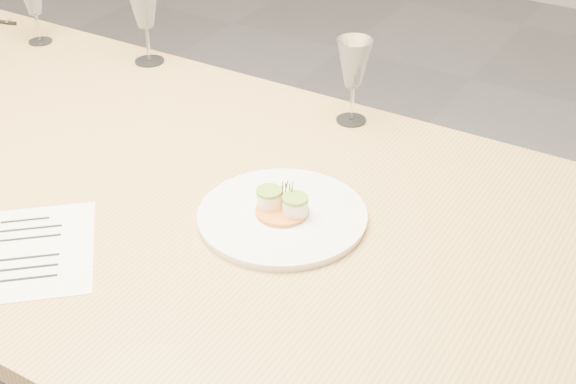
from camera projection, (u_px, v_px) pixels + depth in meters
The scene contains 5 objects.
dining_table at pixel (114, 193), 1.65m from camera, with size 2.40×1.00×0.75m.
dinner_plate at pixel (282, 215), 1.45m from camera, with size 0.31×0.31×0.08m.
recipe_sheet at pixel (31, 251), 1.38m from camera, with size 0.33×0.34×0.00m.
wine_glass_2 at pixel (144, 5), 1.96m from camera, with size 0.09×0.09×0.21m.
wine_glass_3 at pixel (354, 65), 1.70m from camera, with size 0.08×0.08×0.19m.
Camera 1 is at (1.02, -0.99, 1.59)m, focal length 50.00 mm.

